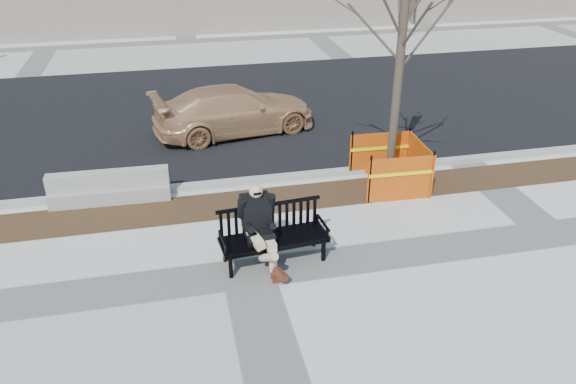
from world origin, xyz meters
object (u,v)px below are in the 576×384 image
tree_fence (388,186)px  jersey_barrier_left (112,201)px  bench (274,261)px  sedan (236,132)px  seated_man (259,261)px

tree_fence → jersey_barrier_left: (-6.34, 0.63, 0.00)m
bench → sedan: 6.58m
bench → seated_man: 0.28m
bench → tree_fence: tree_fence is taller
tree_fence → sedan: 5.16m
bench → jersey_barrier_left: (-3.11, 3.05, 0.00)m
sedan → bench: bearing=167.3°
tree_fence → sedan: size_ratio=1.25×
bench → jersey_barrier_left: bench is taller
jersey_barrier_left → seated_man: bearing=-45.4°
seated_man → jersey_barrier_left: seated_man is taller
bench → jersey_barrier_left: size_ratio=0.78×
tree_fence → seated_man: bearing=-145.6°
seated_man → jersey_barrier_left: bearing=128.0°
sedan → jersey_barrier_left: bearing=125.8°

